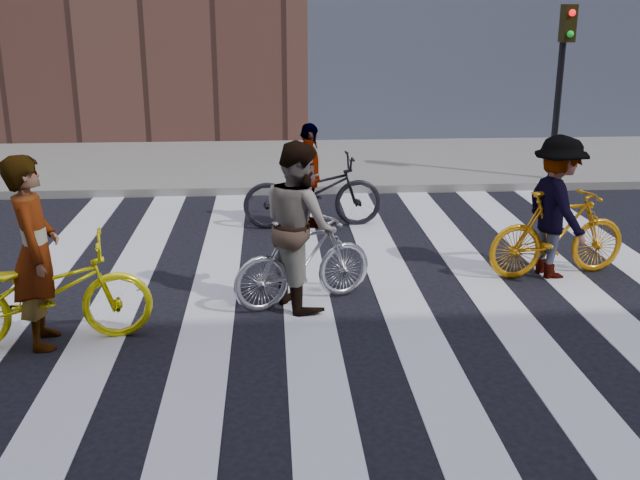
{
  "coord_description": "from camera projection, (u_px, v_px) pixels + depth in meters",
  "views": [
    {
      "loc": [
        -0.94,
        -8.27,
        3.26
      ],
      "look_at": [
        -0.36,
        0.3,
        0.59
      ],
      "focal_mm": 42.0,
      "sensor_mm": 36.0,
      "label": 1
    }
  ],
  "objects": [
    {
      "name": "bike_silver_mid",
      "position": [
        304.0,
        261.0,
        8.48
      ],
      "size": [
        1.76,
        1.13,
        1.03
      ],
      "primitive_type": "imported",
      "rotation": [
        0.0,
        0.0,
        1.98
      ],
      "color": "#A9ACB3",
      "rests_on": "ground"
    },
    {
      "name": "zebra_crosswalk",
      "position": [
        352.0,
        294.0,
        8.9
      ],
      "size": [
        8.25,
        10.0,
        0.01
      ],
      "color": "silver",
      "rests_on": "ground"
    },
    {
      "name": "bike_dark_rear",
      "position": [
        313.0,
        191.0,
        11.51
      ],
      "size": [
        2.19,
        0.89,
        1.13
      ],
      "primitive_type": "imported",
      "rotation": [
        0.0,
        0.0,
        1.64
      ],
      "color": "black",
      "rests_on": "ground"
    },
    {
      "name": "rider_right",
      "position": [
        557.0,
        207.0,
        9.27
      ],
      "size": [
        0.85,
        1.25,
        1.79
      ],
      "primitive_type": "imported",
      "rotation": [
        0.0,
        0.0,
        1.73
      ],
      "color": "slate",
      "rests_on": "ground"
    },
    {
      "name": "bike_yellow_left",
      "position": [
        45.0,
        293.0,
        7.46
      ],
      "size": [
        2.18,
        1.1,
        1.09
      ],
      "primitive_type": "imported",
      "rotation": [
        0.0,
        0.0,
        1.76
      ],
      "color": "yellow",
      "rests_on": "ground"
    },
    {
      "name": "bike_yellow_right",
      "position": [
        558.0,
        234.0,
        9.38
      ],
      "size": [
        1.91,
        0.82,
        1.11
      ],
      "primitive_type": "imported",
      "rotation": [
        0.0,
        0.0,
        1.73
      ],
      "color": "orange",
      "rests_on": "ground"
    },
    {
      "name": "rider_mid",
      "position": [
        299.0,
        225.0,
        8.35
      ],
      "size": [
        1.03,
        1.13,
        1.89
      ],
      "primitive_type": "imported",
      "rotation": [
        0.0,
        0.0,
        1.98
      ],
      "color": "slate",
      "rests_on": "ground"
    },
    {
      "name": "traffic_signal",
      "position": [
        563.0,
        64.0,
        13.58
      ],
      "size": [
        0.22,
        0.42,
        3.33
      ],
      "color": "black",
      "rests_on": "ground"
    },
    {
      "name": "ground",
      "position": [
        352.0,
        294.0,
        8.91
      ],
      "size": [
        100.0,
        100.0,
        0.0
      ],
      "primitive_type": "plane",
      "color": "black",
      "rests_on": "ground"
    },
    {
      "name": "rider_left",
      "position": [
        35.0,
        252.0,
        7.33
      ],
      "size": [
        0.59,
        0.78,
        1.94
      ],
      "primitive_type": "imported",
      "rotation": [
        0.0,
        0.0,
        1.76
      ],
      "color": "slate",
      "rests_on": "ground"
    },
    {
      "name": "sidewalk_far",
      "position": [
        314.0,
        163.0,
        16.03
      ],
      "size": [
        100.0,
        5.0,
        0.15
      ],
      "primitive_type": "cube",
      "color": "slate",
      "rests_on": "ground"
    },
    {
      "name": "rider_rear",
      "position": [
        309.0,
        176.0,
        11.43
      ],
      "size": [
        0.46,
        0.97,
        1.61
      ],
      "primitive_type": "imported",
      "rotation": [
        0.0,
        0.0,
        1.64
      ],
      "color": "slate",
      "rests_on": "ground"
    }
  ]
}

